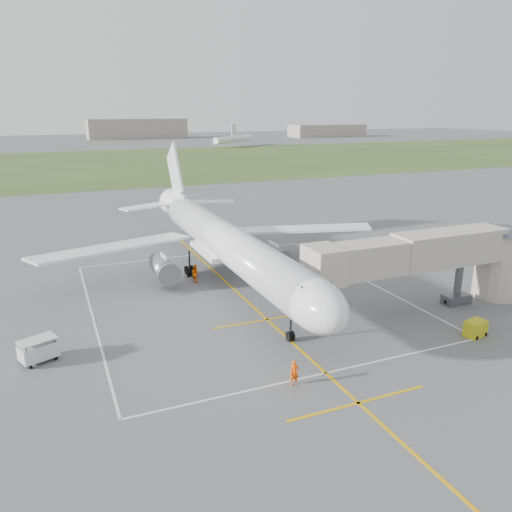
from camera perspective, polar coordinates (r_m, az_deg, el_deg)
name	(u,v)px	position (r m, az deg, el deg)	size (l,w,h in m)	color
ground	(228,284)	(52.56, -3.18, -3.22)	(700.00, 700.00, 0.00)	#505053
grass_strip	(97,164)	(178.32, -17.71, 9.98)	(700.00, 120.00, 0.02)	#384D22
apron_markings	(249,303)	(47.47, -0.79, -5.40)	(28.20, 60.00, 0.01)	gold
airliner	(225,242)	(51.94, -3.54, 1.60)	(38.93, 46.75, 13.52)	white
jet_bridge	(442,258)	(48.03, 20.50, -0.23)	(23.40, 5.00, 7.20)	#9F988F
gpu_unit	(476,329)	(44.36, 23.80, -7.60)	(1.96, 1.54, 1.32)	#B5B316
baggage_cart	(39,350)	(39.96, -23.60, -9.83)	(2.93, 2.36, 1.77)	silver
ramp_worker_nose	(294,373)	(34.02, 4.42, -13.18)	(0.63, 0.42, 1.74)	#FC5307
ramp_worker_wing	(195,273)	(53.16, -6.97, -1.99)	(0.95, 0.74, 1.95)	#FD6407
distant_hangars	(41,132)	(312.11, -23.40, 12.83)	(345.00, 49.00, 12.00)	gray
distant_aircraft	(60,146)	(217.19, -21.47, 11.61)	(180.90, 66.00, 8.85)	white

